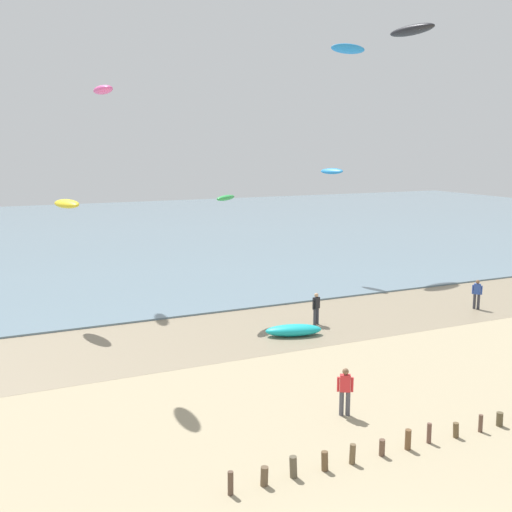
% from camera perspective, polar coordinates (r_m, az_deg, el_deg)
% --- Properties ---
extents(wet_sand_strip, '(120.00, 7.54, 0.01)m').
position_cam_1_polar(wet_sand_strip, '(29.61, -8.44, -7.97)').
color(wet_sand_strip, gray).
rests_on(wet_sand_strip, ground).
extents(sea, '(160.00, 70.00, 0.10)m').
position_cam_1_polar(sea, '(66.93, -17.82, 1.88)').
color(sea, slate).
rests_on(sea, ground).
extents(groyne_mid, '(14.77, 0.32, 0.67)m').
position_cam_1_polar(groyne_mid, '(20.47, 15.54, -15.99)').
color(groyne_mid, brown).
rests_on(groyne_mid, ground).
extents(person_nearest_camera, '(0.51, 0.37, 1.71)m').
position_cam_1_polar(person_nearest_camera, '(21.67, 8.36, -12.35)').
color(person_nearest_camera, '#4C4C56').
rests_on(person_nearest_camera, ground).
extents(person_by_waterline, '(0.53, 0.34, 1.71)m').
position_cam_1_polar(person_by_waterline, '(31.93, 5.67, -4.85)').
color(person_by_waterline, '#383842').
rests_on(person_by_waterline, ground).
extents(person_left_flank, '(0.40, 0.47, 1.71)m').
position_cam_1_polar(person_left_flank, '(37.05, 20.02, -3.32)').
color(person_left_flank, '#383842').
rests_on(person_left_flank, ground).
extents(grounded_kite, '(2.98, 1.75, 0.56)m').
position_cam_1_polar(grounded_kite, '(30.20, 3.55, -6.96)').
color(grounded_kite, '#19B2B7').
rests_on(grounded_kite, ground).
extents(kite_aloft_2, '(3.51, 1.82, 0.91)m').
position_cam_1_polar(kite_aloft_2, '(48.49, 8.63, 18.67)').
color(kite_aloft_2, '#2384D1').
extents(kite_aloft_3, '(1.77, 1.67, 0.39)m').
position_cam_1_polar(kite_aloft_3, '(32.76, -2.86, 5.47)').
color(kite_aloft_3, green).
extents(kite_aloft_4, '(1.51, 2.75, 0.55)m').
position_cam_1_polar(kite_aloft_4, '(32.88, -17.34, 4.70)').
color(kite_aloft_4, yellow).
extents(kite_aloft_5, '(0.71, 2.13, 0.37)m').
position_cam_1_polar(kite_aloft_5, '(26.05, -14.16, 14.88)').
color(kite_aloft_5, '#E54C99').
extents(kite_aloft_6, '(1.23, 2.09, 0.56)m').
position_cam_1_polar(kite_aloft_6, '(42.33, 7.12, 7.91)').
color(kite_aloft_6, '#2384D1').
extents(kite_aloft_8, '(1.15, 2.94, 0.47)m').
position_cam_1_polar(kite_aloft_8, '(31.85, 14.41, 19.84)').
color(kite_aloft_8, black).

